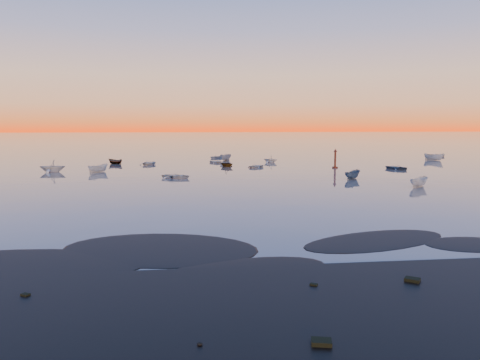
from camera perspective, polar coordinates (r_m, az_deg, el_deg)
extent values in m
plane|color=#6E645C|center=(128.51, -4.44, 3.33)|extent=(600.00, 600.00, 0.00)
imported|color=silver|center=(69.26, -7.77, 0.22)|extent=(3.41, 4.59, 1.06)
imported|color=#354C67|center=(69.46, 13.52, 0.11)|extent=(3.67, 3.74, 1.28)
cylinder|color=#44180E|center=(86.15, 11.51, 1.49)|extent=(1.00, 1.00, 0.33)
cylinder|color=#44180E|center=(86.03, 11.53, 2.41)|extent=(0.36, 0.36, 2.90)
cone|color=#44180E|center=(85.92, 11.56, 3.56)|extent=(0.67, 0.67, 0.56)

